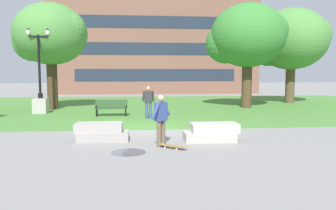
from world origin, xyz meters
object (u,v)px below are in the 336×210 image
(person_skateboarder, at_px, (161,117))
(skateboard, at_px, (172,146))
(lamp_post_left, at_px, (40,96))
(concrete_block_left, at_px, (212,132))
(person_bystander_near_lawn, at_px, (148,100))
(concrete_block_center, at_px, (101,132))
(park_bench_near_left, at_px, (111,107))

(person_skateboarder, distance_m, skateboard, 1.01)
(skateboard, bearing_deg, lamp_post_left, 124.86)
(concrete_block_left, distance_m, person_bystander_near_lawn, 6.29)
(concrete_block_center, xyz_separation_m, person_bystander_near_lawn, (1.87, 5.46, 0.68))
(concrete_block_center, bearing_deg, skateboard, -31.82)
(person_skateboarder, height_order, person_bystander_near_lawn, person_bystander_near_lawn)
(concrete_block_center, height_order, lamp_post_left, lamp_post_left)
(skateboard, relative_size, park_bench_near_left, 0.52)
(person_skateboarder, xyz_separation_m, lamp_post_left, (-6.58, 9.60, 0.08))
(lamp_post_left, bearing_deg, person_skateboarder, -55.55)
(park_bench_near_left, height_order, lamp_post_left, lamp_post_left)
(concrete_block_left, height_order, person_bystander_near_lawn, person_bystander_near_lawn)
(person_skateboarder, bearing_deg, skateboard, -45.26)
(skateboard, height_order, park_bench_near_left, park_bench_near_left)
(concrete_block_left, distance_m, person_skateboarder, 2.10)
(concrete_block_left, relative_size, person_bystander_near_lawn, 1.11)
(park_bench_near_left, xyz_separation_m, lamp_post_left, (-4.34, 1.71, 0.51))
(concrete_block_center, xyz_separation_m, skateboard, (2.41, -1.50, -0.22))
(concrete_block_left, distance_m, park_bench_near_left, 8.28)
(park_bench_near_left, bearing_deg, concrete_block_center, -88.49)
(concrete_block_left, bearing_deg, person_skateboarder, -159.29)
(person_skateboarder, bearing_deg, concrete_block_center, 150.93)
(person_bystander_near_lawn, bearing_deg, person_skateboarder, -88.28)
(skateboard, xyz_separation_m, park_bench_near_left, (-2.59, 8.23, 0.45))
(person_skateboarder, relative_size, lamp_post_left, 0.34)
(concrete_block_left, relative_size, skateboard, 2.04)
(concrete_block_center, height_order, concrete_block_left, same)
(park_bench_near_left, bearing_deg, lamp_post_left, 158.48)
(concrete_block_left, xyz_separation_m, person_skateboarder, (-1.86, -0.70, 0.66))
(concrete_block_center, relative_size, skateboard, 2.02)
(skateboard, distance_m, lamp_post_left, 12.16)
(person_skateboarder, bearing_deg, park_bench_near_left, 105.89)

